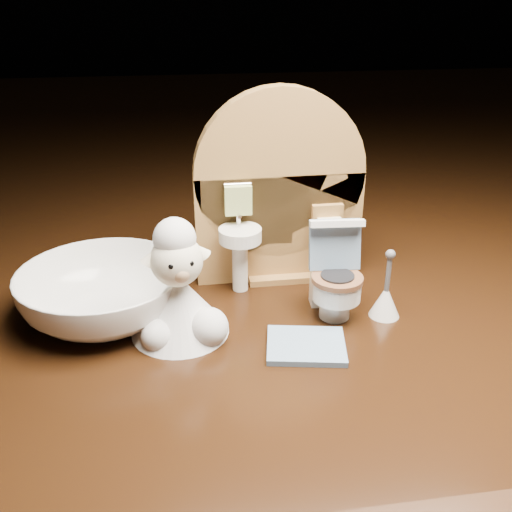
% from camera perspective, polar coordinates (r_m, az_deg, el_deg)
% --- Properties ---
extents(backdrop_panel, '(0.13, 0.05, 0.15)m').
position_cam_1_polar(backdrop_panel, '(0.44, 2.25, 5.69)').
color(backdrop_panel, olive).
rests_on(backdrop_panel, ground).
extents(toy_toilet, '(0.04, 0.05, 0.07)m').
position_cam_1_polar(toy_toilet, '(0.41, 7.84, -2.37)').
color(toy_toilet, white).
rests_on(toy_toilet, ground).
extents(bath_mat, '(0.06, 0.05, 0.00)m').
position_cam_1_polar(bath_mat, '(0.38, 5.03, -8.91)').
color(bath_mat, '#6C8AAA').
rests_on(bath_mat, ground).
extents(toilet_brush, '(0.02, 0.02, 0.05)m').
position_cam_1_polar(toilet_brush, '(0.41, 12.83, -4.19)').
color(toilet_brush, white).
rests_on(toilet_brush, ground).
extents(plush_lamb, '(0.07, 0.07, 0.09)m').
position_cam_1_polar(plush_lamb, '(0.38, -7.67, -3.92)').
color(plush_lamb, silver).
rests_on(plush_lamb, ground).
extents(ceramic_bowl, '(0.12, 0.12, 0.04)m').
position_cam_1_polar(ceramic_bowl, '(0.41, -15.01, -3.72)').
color(ceramic_bowl, white).
rests_on(ceramic_bowl, ground).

